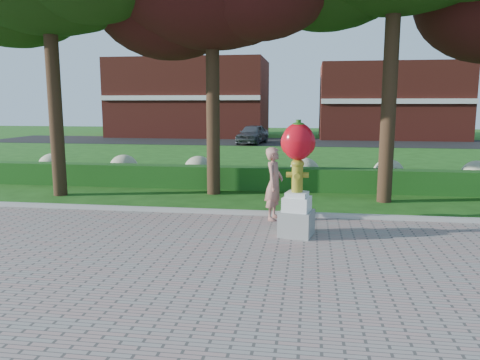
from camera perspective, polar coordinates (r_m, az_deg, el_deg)
The scene contains 11 objects.
ground at distance 9.78m, azimuth 1.16°, elevation -8.62°, with size 100.00×100.00×0.00m, color #1B4812.
walkway at distance 6.14m, azimuth -3.97°, elevation -19.85°, with size 40.00×14.00×0.04m, color gray.
curb at distance 12.63m, azimuth 2.92°, elevation -4.15°, with size 40.00×0.18×0.15m, color #ADADA5.
lawn_hedge at distance 16.48m, azimuth 4.30°, elevation 0.16°, with size 24.00×0.70×0.80m, color #164714.
hydrangea_row at distance 17.42m, azimuth 6.43°, elevation 1.12°, with size 20.10×1.10×0.99m.
street at distance 37.37m, azimuth 6.73°, elevation 4.63°, with size 50.00×8.00×0.02m, color black.
building_left at distance 44.66m, azimuth -6.04°, elevation 9.87°, with size 14.00×8.00×7.00m, color maroon.
building_right at distance 43.76m, azimuth 17.74°, elevation 9.11°, with size 12.00×8.00×6.40m, color maroon.
hydrant_sculpture at distance 10.52m, azimuth 7.01°, elevation 0.58°, with size 0.84×0.84×2.62m.
woman at distance 12.04m, azimuth 4.18°, elevation -0.45°, with size 0.68×0.45×1.88m, color #B17365.
parked_car at distance 35.47m, azimuth 1.52°, elevation 5.63°, with size 1.71×4.25×1.45m, color #3F4147.
Camera 1 is at (1.19, -9.23, 3.01)m, focal length 35.00 mm.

